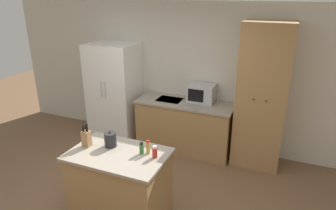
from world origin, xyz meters
name	(u,v)px	position (x,y,z in m)	size (l,w,h in m)	color
wall_back	(181,75)	(0.00, 2.33, 1.30)	(7.20, 0.06, 2.60)	beige
refrigerator	(114,92)	(-1.22, 1.96, 0.92)	(0.90, 0.71, 1.85)	white
back_counter	(185,126)	(0.23, 1.98, 0.46)	(1.72, 0.68, 0.92)	#9E7547
pantry_cabinet	(262,97)	(1.49, 2.01, 1.17)	(0.76, 0.60, 2.33)	#9E7547
kitchen_island	(120,184)	(0.07, 0.01, 0.46)	(1.19, 0.78, 0.91)	#9E7547
microwave	(202,93)	(0.48, 2.11, 1.08)	(0.45, 0.35, 0.31)	#B2B5B7
knife_block	(86,138)	(-0.38, 0.01, 1.02)	(0.10, 0.09, 0.31)	#9E7547
spice_bottle_tall_dark	(155,152)	(0.52, 0.09, 0.97)	(0.06, 0.06, 0.15)	#B2281E
spice_bottle_short_red	(142,148)	(0.34, 0.11, 0.98)	(0.05, 0.05, 0.15)	#337033
spice_bottle_amber_oil	(148,147)	(0.41, 0.15, 0.99)	(0.04, 0.04, 0.17)	gold
kettle	(110,140)	(-0.11, 0.12, 1.00)	(0.15, 0.15, 0.21)	#232326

